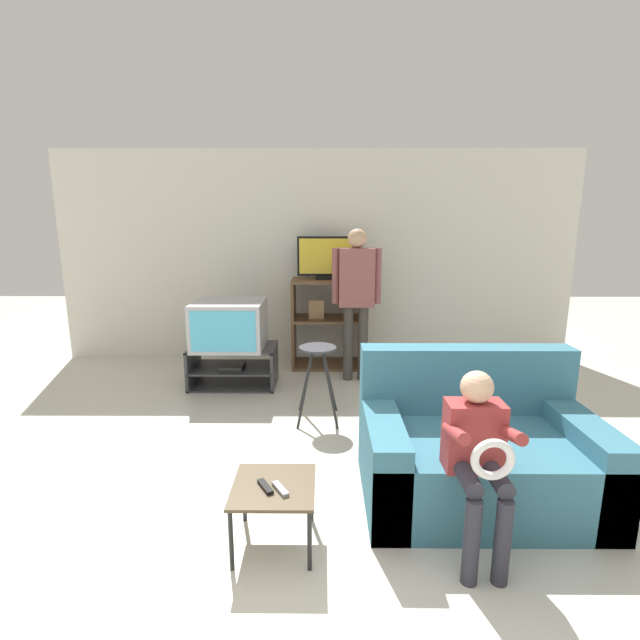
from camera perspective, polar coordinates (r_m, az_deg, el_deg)
The scene contains 13 objects.
ground_plane at distance 2.51m, azimuth -1.83°, elevation -32.31°, with size 18.00×18.00×0.00m, color beige.
wall_back at distance 5.84m, azimuth -0.41°, elevation 7.65°, with size 6.40×0.06×2.60m.
tv_stand at distance 5.14m, azimuth -10.58°, elevation -5.59°, with size 0.92×0.55×0.43m.
television_main at distance 5.00m, azimuth -11.09°, elevation -0.55°, with size 0.73×0.66×0.50m.
media_shelf at distance 5.63m, azimuth 1.11°, elevation -0.28°, with size 0.89×0.51×1.07m.
television_flat at distance 5.53m, azimuth 0.75°, elevation 7.53°, with size 0.68×0.20×0.50m.
folding_stool at distance 4.09m, azimuth -0.28°, elevation -5.21°, with size 0.37×0.42×0.68m.
snack_table at distance 2.69m, azimuth -5.71°, elevation -20.29°, with size 0.45×0.45×0.36m.
remote_control_black at distance 2.64m, azimuth -6.74°, elevation -19.70°, with size 0.04×0.14×0.02m, color black.
remote_control_white at distance 2.62m, azimuth -4.91°, elevation -20.00°, with size 0.04×0.14×0.02m, color gray.
couch at distance 3.26m, azimuth 18.67°, elevation -15.12°, with size 1.45×0.94×0.91m.
person_standing_adult at distance 5.05m, azimuth 4.50°, elevation 3.71°, with size 0.53×0.20×1.67m.
person_seated_child at distance 2.61m, azimuth 18.87°, elevation -14.95°, with size 0.33×0.43×1.00m.
Camera 1 is at (0.08, -1.79, 1.76)m, focal length 26.00 mm.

